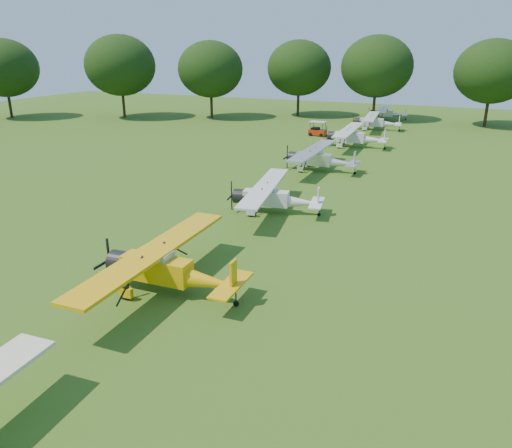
{
  "coord_description": "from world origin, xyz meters",
  "views": [
    {
      "loc": [
        12.93,
        -24.81,
        11.42
      ],
      "look_at": [
        1.87,
        0.61,
        1.4
      ],
      "focal_mm": 35.0,
      "sensor_mm": 36.0,
      "label": 1
    }
  ],
  "objects": [
    {
      "name": "golf_cart",
      "position": [
        -5.99,
        38.92,
        0.63
      ],
      "size": [
        2.3,
        1.54,
        1.87
      ],
      "rotation": [
        0.0,
        0.0,
        -0.08
      ],
      "color": "#B1270C",
      "rests_on": "ground"
    },
    {
      "name": "aircraft_2",
      "position": [
        0.29,
        -6.56,
        1.36
      ],
      "size": [
        7.4,
        11.75,
        2.32
      ],
      "rotation": [
        0.0,
        0.0,
        0.02
      ],
      "color": "#E4AA09",
      "rests_on": "ground"
    },
    {
      "name": "aircraft_7",
      "position": [
        -0.25,
        57.98,
        1.12
      ],
      "size": [
        6.12,
        9.73,
        1.91
      ],
      "rotation": [
        0.0,
        0.0,
        0.11
      ],
      "color": "silver",
      "rests_on": "ground"
    },
    {
      "name": "ground",
      "position": [
        0.0,
        0.0,
        0.0
      ],
      "size": [
        160.0,
        160.0,
        0.0
      ],
      "primitive_type": "plane",
      "color": "#365615",
      "rests_on": "ground"
    },
    {
      "name": "aircraft_3",
      "position": [
        0.46,
        6.87,
        1.24
      ],
      "size": [
        6.81,
        10.78,
        2.12
      ],
      "rotation": [
        0.0,
        0.0,
        0.17
      ],
      "color": "silver",
      "rests_on": "ground"
    },
    {
      "name": "tree_belt",
      "position": [
        3.57,
        0.16,
        8.03
      ],
      "size": [
        137.36,
        130.27,
        14.52
      ],
      "color": "black",
      "rests_on": "ground"
    },
    {
      "name": "aircraft_5",
      "position": [
        0.23,
        33.13,
        1.33
      ],
      "size": [
        7.27,
        11.56,
        2.28
      ],
      "rotation": [
        0.0,
        0.0,
        0.04
      ],
      "color": "silver",
      "rests_on": "ground"
    },
    {
      "name": "aircraft_4",
      "position": [
        -0.15,
        20.24,
        1.29
      ],
      "size": [
        7.03,
        11.16,
        2.21
      ],
      "rotation": [
        0.0,
        0.0,
        0.01
      ],
      "color": "silver",
      "rests_on": "ground"
    },
    {
      "name": "aircraft_6",
      "position": [
        0.1,
        46.7,
        1.24
      ],
      "size": [
        6.79,
        10.8,
        2.12
      ],
      "rotation": [
        0.0,
        0.0,
        0.1
      ],
      "color": "silver",
      "rests_on": "ground"
    }
  ]
}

